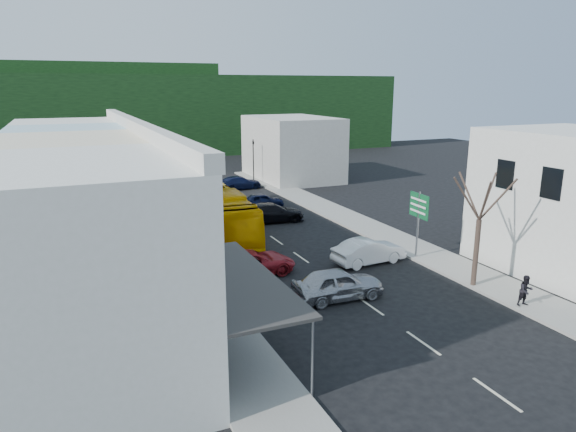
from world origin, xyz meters
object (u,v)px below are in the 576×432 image
object	(u,v)px
bus	(220,214)
pedestrian_right	(526,289)
pedestrian_left	(179,265)
direction_sign	(418,226)
car_white	(369,252)
traffic_signal	(253,162)
car_silver	(337,286)
street_tree	(479,220)
car_red	(252,263)

from	to	relation	value
bus	pedestrian_right	distance (m)	20.46
bus	pedestrian_right	bearing A→B (deg)	-58.73
pedestrian_left	direction_sign	bearing A→B (deg)	-116.79
car_white	pedestrian_right	xyz separation A→B (m)	(3.32, -8.57, 0.30)
pedestrian_right	traffic_signal	bearing A→B (deg)	98.25
car_silver	traffic_signal	distance (m)	32.13
direction_sign	pedestrian_left	bearing A→B (deg)	176.06
car_white	street_tree	distance (m)	6.95
pedestrian_left	traffic_signal	world-z (taller)	traffic_signal
bus	pedestrian_left	xyz separation A→B (m)	(-4.68, -7.96, -0.55)
pedestrian_right	traffic_signal	size ratio (longest dim) A/B	0.35
pedestrian_left	direction_sign	world-z (taller)	direction_sign
car_silver	car_red	xyz separation A→B (m)	(-2.75, 4.95, 0.00)
car_white	direction_sign	bearing A→B (deg)	-103.35
bus	direction_sign	size ratio (longest dim) A/B	2.75
bus	direction_sign	distance (m)	13.77
traffic_signal	direction_sign	bearing A→B (deg)	69.95
pedestrian_left	street_tree	size ratio (longest dim) A/B	0.23
direction_sign	street_tree	size ratio (longest dim) A/B	0.57
bus	car_red	distance (m)	8.47
car_silver	pedestrian_right	distance (m)	8.95
bus	car_silver	size ratio (longest dim) A/B	2.64
direction_sign	traffic_signal	world-z (taller)	traffic_signal
pedestrian_right	direction_sign	distance (m)	8.15
pedestrian_left	street_tree	world-z (taller)	street_tree
pedestrian_right	car_silver	bearing A→B (deg)	156.03
bus	street_tree	distance (m)	17.78
street_tree	traffic_signal	distance (m)	32.90
car_silver	traffic_signal	size ratio (longest dim) A/B	0.92
car_white	street_tree	bearing A→B (deg)	-155.64
car_silver	traffic_signal	bearing A→B (deg)	-10.32
car_red	pedestrian_right	size ratio (longest dim) A/B	2.71
car_red	car_silver	bearing A→B (deg)	-151.82
bus	car_red	size ratio (longest dim) A/B	2.52
car_silver	car_red	distance (m)	5.66
pedestrian_right	street_tree	size ratio (longest dim) A/B	0.23
car_silver	direction_sign	xyz separation A→B (m)	(7.45, 3.45, 1.41)
bus	car_silver	world-z (taller)	bus
car_white	pedestrian_left	xyz separation A→B (m)	(-11.12, 1.44, 0.30)
pedestrian_right	traffic_signal	xyz separation A→B (m)	(-0.72, 35.94, 1.40)
car_red	street_tree	world-z (taller)	street_tree
direction_sign	traffic_signal	bearing A→B (deg)	94.86
bus	car_white	size ratio (longest dim) A/B	2.64
car_silver	direction_sign	size ratio (longest dim) A/B	1.04
bus	pedestrian_left	distance (m)	9.25
traffic_signal	car_red	bearing A→B (deg)	48.73
bus	street_tree	xyz separation A→B (m)	(9.46, -14.90, 2.16)
car_white	pedestrian_right	bearing A→B (deg)	-163.13
car_silver	pedestrian_right	size ratio (longest dim) A/B	2.59
direction_sign	traffic_signal	size ratio (longest dim) A/B	0.88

